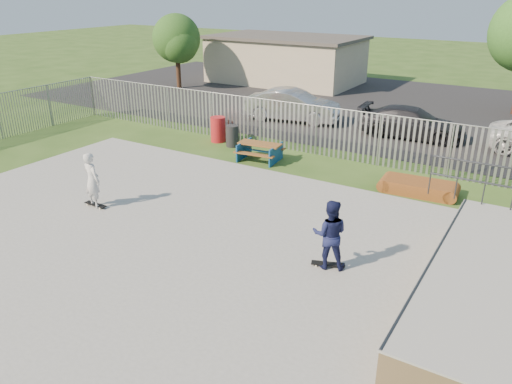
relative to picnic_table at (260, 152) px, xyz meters
The scene contains 16 objects.
ground 7.19m from the picnic_table, 85.70° to the right, with size 120.00×120.00×0.00m, color #2F4F1B.
concrete_slab 7.18m from the picnic_table, 85.70° to the right, with size 15.00×12.00×0.15m, color gray.
fence 3.06m from the picnic_table, 59.10° to the right, with size 26.04×16.02×2.00m.
picnic_table is the anchor object (origin of this frame).
funbox 6.25m from the picnic_table, ahead, with size 2.19×1.21×0.42m.
trash_bin_red 3.18m from the picnic_table, 156.57° to the left, with size 0.66×0.66×1.10m, color #A91A1D.
trash_bin_grey 2.20m from the picnic_table, 153.45° to the left, with size 0.55×0.55×0.92m, color black.
parking_lot 11.86m from the picnic_table, 87.40° to the left, with size 40.00×18.00×0.02m, color black.
car_silver 6.46m from the picnic_table, 106.34° to the left, with size 1.67×4.79×1.58m, color #B4B4B9.
car_dark 7.57m from the picnic_table, 56.53° to the left, with size 1.89×4.66×1.35m, color black.
building 17.56m from the picnic_table, 115.22° to the left, with size 10.40×6.40×3.20m.
tree_left 16.24m from the picnic_table, 141.07° to the left, with size 3.11×3.11×4.80m.
skateboard_a 8.48m from the picnic_table, 47.66° to the right, with size 0.82×0.47×0.08m.
skateboard_b 6.98m from the picnic_table, 104.85° to the right, with size 0.80×0.21×0.08m.
skater_navy 8.51m from the picnic_table, 47.66° to the right, with size 0.83×0.65×1.71m, color #151A42.
skater_white 7.01m from the picnic_table, 104.85° to the right, with size 0.63×0.41×1.71m, color silver.
Camera 1 is at (9.15, -8.87, 6.38)m, focal length 35.00 mm.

